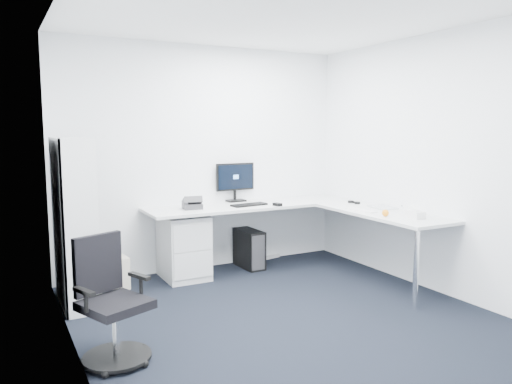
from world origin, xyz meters
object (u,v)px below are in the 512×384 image
task_chair (115,301)px  laptop (383,198)px  l_desk (272,241)px  bookshelf (74,222)px  monitor (236,182)px

task_chair → laptop: laptop is taller
l_desk → bookshelf: 2.21m
task_chair → monitor: monitor is taller
l_desk → bookshelf: size_ratio=1.69×
l_desk → laptop: bearing=-29.8°
l_desk → task_chair: task_chair is taller
l_desk → monitor: 0.93m
bookshelf → laptop: bearing=-11.8°
l_desk → monitor: (-0.17, 0.64, 0.65)m
l_desk → monitor: monitor is taller
l_desk → task_chair: 2.53m
bookshelf → task_chair: 1.48m
bookshelf → monitor: bearing=16.3°
task_chair → monitor: 2.87m
monitor → laptop: monitor is taller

